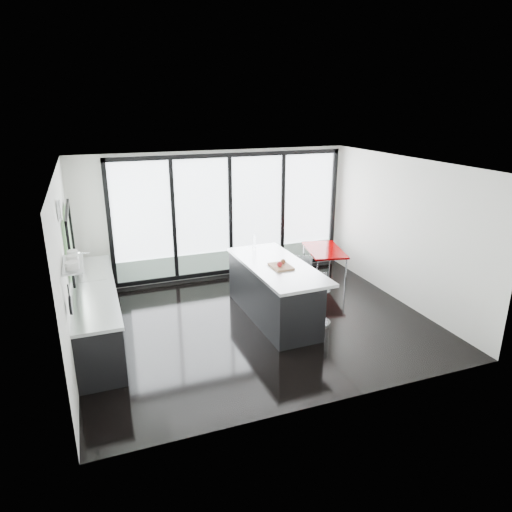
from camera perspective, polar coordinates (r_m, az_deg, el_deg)
name	(u,v)px	position (r m, az deg, el deg)	size (l,w,h in m)	color
floor	(257,322)	(8.26, 0.08, -8.29)	(6.00, 5.00, 0.00)	black
ceiling	(257,165)	(7.43, 0.09, 11.36)	(6.00, 5.00, 0.00)	white
wall_back	(229,221)	(10.09, -3.40, 4.44)	(6.00, 0.09, 2.80)	silver
wall_front	(329,307)	(5.61, 9.14, -6.26)	(6.00, 0.00, 2.80)	silver
wall_left	(68,253)	(7.50, -22.49, 0.29)	(0.26, 5.00, 2.80)	silver
wall_right	(403,231)	(9.18, 17.93, 2.94)	(0.00, 5.00, 2.80)	silver
counter_cabinets	(96,313)	(8.00, -19.35, -6.68)	(0.69, 3.24, 1.36)	black
island	(273,290)	(8.28, 2.09, -4.33)	(1.11, 2.50, 1.31)	black
bar_stool_near	(319,305)	(8.17, 7.87, -6.08)	(0.44, 0.44, 0.69)	silver
bar_stool_far	(302,289)	(8.74, 5.79, -4.08)	(0.48, 0.48, 0.76)	silver
red_table	(324,264)	(10.24, 8.47, -0.97)	(0.73, 1.28, 0.68)	#750001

